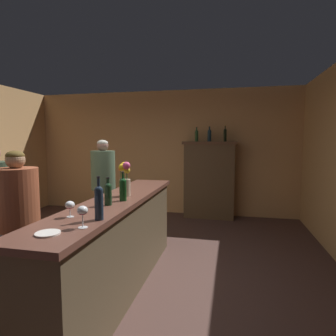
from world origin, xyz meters
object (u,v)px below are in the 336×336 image
Objects in this scene: wine_bottle_rose at (123,188)px; wine_glass_mid at (82,212)px; display_cabinet at (209,178)px; display_bottle_midleft at (209,135)px; display_bottle_left at (197,135)px; flower_arrangement at (125,178)px; patron_near_entrance at (19,225)px; wine_bottle_merlot at (99,201)px; bar_counter at (118,245)px; wine_bottle_pinot at (108,193)px; patron_in_navy at (104,187)px; cheese_plate at (48,233)px; wine_glass_front at (70,206)px; display_bottle_center at (225,134)px.

wine_glass_mid is at bearing -86.37° from wine_bottle_rose.
display_bottle_midleft is (-0.01, 0.00, 0.92)m from display_cabinet.
display_bottle_left is (-0.28, 0.00, 0.91)m from display_cabinet.
patron_near_entrance reaches higher than flower_arrangement.
wine_bottle_merlot reaches higher than wine_bottle_rose.
bar_counter is 9.59× the size of wine_bottle_rose.
wine_bottle_pinot is 0.16× the size of patron_in_navy.
wine_bottle_merlot is at bearing 65.35° from cheese_plate.
display_bottle_midleft is (0.73, 4.38, 0.73)m from cheese_plate.
bar_counter is 21.80× the size of wine_glass_front.
display_bottle_center is (1.14, 3.97, 0.65)m from wine_glass_front.
wine_bottle_merlot reaches higher than bar_counter.
display_bottle_midleft is (0.55, 3.99, 0.59)m from wine_bottle_merlot.
wine_bottle_pinot is 3.70m from display_bottle_center.
display_bottle_left is at bearing 85.87° from wine_glass_mid.
wine_bottle_rose is 3.48m from display_bottle_center.
wine_bottle_pinot is at bearing -13.79° from patron_in_navy.
wine_bottle_pinot is 0.48m from wine_glass_front.
cheese_plate is 0.49× the size of display_bottle_center.
display_bottle_left is at bearing 85.96° from wine_bottle_merlot.
wine_glass_mid is at bearing -80.75° from bar_counter.
display_bottle_left reaches higher than wine_glass_mid.
cheese_plate is at bearing -114.65° from wine_bottle_merlot.
wine_bottle_rose is 0.90× the size of display_bottle_center.
wine_bottle_rose is 0.96× the size of display_bottle_midleft.
patron_near_entrance is at bearing 153.27° from wine_glass_mid.
display_bottle_midleft is 4.13m from patron_near_entrance.
display_bottle_midleft is (0.63, 3.29, 0.61)m from wine_bottle_rose.
wine_bottle_pinot is (-0.71, -3.51, 0.30)m from display_cabinet.
bar_counter is 3.47m from display_bottle_left.
display_cabinet reaches higher than wine_glass_mid.
display_bottle_left is at bearing 82.12° from wine_glass_front.
patron_in_navy is at bearing 116.97° from wine_bottle_pinot.
wine_glass_mid reaches higher than wine_glass_front.
wine_bottle_merlot is at bearing -83.52° from wine_bottle_rose.
wine_bottle_pinot is 0.81× the size of display_bottle_center.
wine_glass_mid is 4.28m from display_bottle_midleft.
wine_bottle_merlot is at bearing 84.18° from wine_glass_mid.
flower_arrangement is 2.37× the size of cheese_plate.
wine_glass_front is at bearing -71.01° from patron_near_entrance.
wine_glass_front is 0.34× the size of flower_arrangement.
wine_glass_mid is (0.16, -1.00, 0.63)m from bar_counter.
patron_in_navy is (-0.85, 1.23, -0.33)m from flower_arrangement.
wine_glass_mid is 0.51× the size of display_bottle_midleft.
display_bottle_midleft is at bearing 180.00° from display_cabinet.
display_bottle_center reaches higher than display_cabinet.
bar_counter is 17.61× the size of cheese_plate.
bar_counter is 1.65m from patron_in_navy.
wine_glass_mid is at bearing -79.97° from wine_bottle_pinot.
wine_bottle_pinot is 0.23m from wine_bottle_rose.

